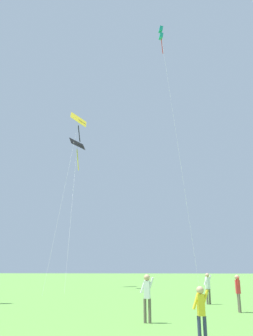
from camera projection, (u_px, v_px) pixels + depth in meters
kite_teal_box at (161, 35)px, 38.66m from camera, size 2.63×7.72×27.92m
kite_black_large at (77, 150)px, 41.77m from camera, size 3.74×12.03×17.30m
kite_yellow_diamond at (78, 125)px, 38.82m from camera, size 1.75×10.98×19.05m
person_in_blue_jacket at (147, 293)px, 11.99m from camera, size 0.51×0.21×1.58m
person_far_back at (208, 285)px, 18.45m from camera, size 0.46×0.34×1.57m
person_child_small at (201, 310)px, 8.38m from camera, size 0.43×0.18×1.34m
person_in_red_shirt at (238, 290)px, 14.92m from camera, size 0.21×0.50×1.53m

